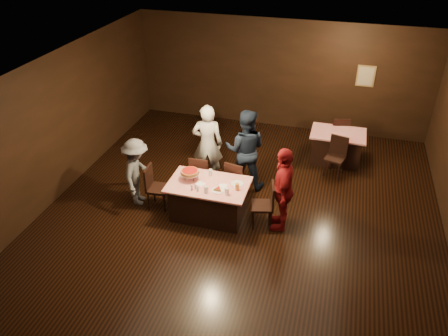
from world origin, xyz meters
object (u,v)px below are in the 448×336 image
at_px(chair_back_far, 338,133).
at_px(plate_empty, 237,184).
at_px(back_table, 336,147).
at_px(diner_navy_hoodie, 245,150).
at_px(glass_back, 210,173).
at_px(chair_end_right, 262,205).
at_px(glass_amber, 237,187).
at_px(chair_far_right, 237,179).
at_px(glass_front_left, 206,190).
at_px(glass_front_right, 227,191).
at_px(chair_back_near, 335,157).
at_px(pizza_stand, 190,172).
at_px(main_table, 209,200).
at_px(diner_white_jacket, 207,144).
at_px(diner_grey_knit, 137,172).
at_px(diner_red_shirt, 283,189).
at_px(chair_end_left, 158,188).

relative_size(chair_back_far, plate_empty, 3.80).
distance_m(back_table, plate_empty, 3.38).
bearing_deg(back_table, diner_navy_hoodie, -138.36).
bearing_deg(glass_back, chair_back_far, 53.70).
relative_size(chair_end_right, glass_amber, 6.79).
distance_m(chair_far_right, glass_amber, 0.90).
xyz_separation_m(chair_end_right, plate_empty, (-0.55, 0.15, 0.30)).
relative_size(chair_back_far, glass_back, 6.79).
distance_m(glass_front_left, glass_front_right, 0.40).
bearing_deg(chair_back_near, pizza_stand, -126.76).
xyz_separation_m(chair_end_right, glass_back, (-1.15, 0.30, 0.37)).
distance_m(main_table, diner_white_jacket, 1.46).
height_order(back_table, chair_back_near, chair_back_near).
xyz_separation_m(diner_grey_knit, pizza_stand, (1.17, 0.01, 0.20)).
bearing_deg(diner_grey_knit, chair_far_right, -79.50).
xyz_separation_m(diner_red_shirt, glass_amber, (-0.87, -0.11, -0.04)).
xyz_separation_m(diner_white_jacket, glass_front_right, (0.88, -1.53, -0.09)).
height_order(chair_end_right, plate_empty, chair_end_right).
distance_m(chair_far_right, chair_back_far, 3.44).
height_order(chair_end_right, diner_navy_hoodie, diner_navy_hoodie).
height_order(chair_far_right, plate_empty, chair_far_right).
height_order(chair_back_far, diner_white_jacket, diner_white_jacket).
bearing_deg(plate_empty, chair_end_right, -15.26).
xyz_separation_m(chair_back_far, glass_front_left, (-2.31, -3.88, 0.37)).
xyz_separation_m(chair_back_far, diner_red_shirt, (-0.89, -3.52, 0.41)).
bearing_deg(diner_grey_knit, main_table, -100.79).
xyz_separation_m(back_table, pizza_stand, (-2.76, -2.93, 0.57)).
height_order(diner_white_jacket, diner_navy_hoodie, diner_white_jacket).
bearing_deg(back_table, chair_back_far, 90.00).
height_order(chair_far_right, glass_front_right, chair_far_right).
bearing_deg(glass_front_left, chair_end_left, 165.38).
distance_m(main_table, glass_front_right, 0.69).
height_order(chair_back_near, glass_front_right, chair_back_near).
xyz_separation_m(diner_red_shirt, plate_empty, (-0.92, 0.09, -0.10)).
bearing_deg(glass_front_left, plate_empty, 41.99).
distance_m(chair_far_right, diner_white_jacket, 1.09).
xyz_separation_m(chair_far_right, glass_front_right, (0.05, -1.00, 0.37)).
bearing_deg(diner_red_shirt, glass_front_left, -84.36).
xyz_separation_m(main_table, diner_red_shirt, (1.47, 0.06, 0.50)).
bearing_deg(diner_grey_knit, pizza_stand, -98.84).
xyz_separation_m(back_table, glass_front_right, (-1.91, -3.23, 0.46)).
bearing_deg(diner_navy_hoodie, chair_far_right, 79.37).
relative_size(chair_back_far, diner_red_shirt, 0.54).
xyz_separation_m(main_table, back_table, (2.36, 2.98, 0.00)).
height_order(chair_end_right, glass_front_left, chair_end_right).
xyz_separation_m(main_table, glass_back, (-0.05, 0.30, 0.46)).
xyz_separation_m(diner_navy_hoodie, glass_amber, (0.16, -1.32, -0.09)).
bearing_deg(chair_end_left, plate_empty, -88.64).
relative_size(chair_back_near, glass_amber, 6.79).
bearing_deg(main_table, chair_end_left, 180.00).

